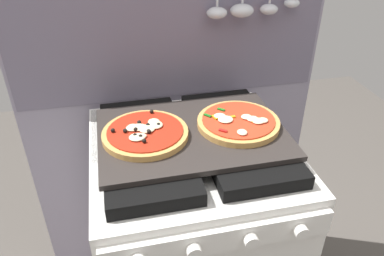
{
  "coord_description": "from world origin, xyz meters",
  "views": [
    {
      "loc": [
        -0.21,
        -0.91,
        1.51
      ],
      "look_at": [
        0.0,
        0.0,
        0.93
      ],
      "focal_mm": 35.52,
      "sensor_mm": 36.0,
      "label": 1
    }
  ],
  "objects": [
    {
      "name": "pizza_right",
      "position": [
        0.14,
        0.0,
        0.93
      ],
      "size": [
        0.24,
        0.24,
        0.03
      ],
      "color": "tan",
      "rests_on": "baking_tray"
    },
    {
      "name": "baking_tray",
      "position": [
        0.0,
        0.0,
        0.91
      ],
      "size": [
        0.54,
        0.38,
        0.02
      ],
      "primitive_type": "cube",
      "color": "#2D2826",
      "rests_on": "stove"
    },
    {
      "name": "pizza_left",
      "position": [
        -0.14,
        0.0,
        0.93
      ],
      "size": [
        0.24,
        0.24,
        0.03
      ],
      "color": "tan",
      "rests_on": "baking_tray"
    },
    {
      "name": "stove",
      "position": [
        -0.0,
        -0.0,
        0.45
      ],
      "size": [
        0.6,
        0.64,
        0.9
      ],
      "color": "white",
      "rests_on": "ground_plane"
    },
    {
      "name": "kitchen_backsplash",
      "position": [
        0.0,
        0.33,
        0.79
      ],
      "size": [
        1.1,
        0.09,
        1.55
      ],
      "color": "gray",
      "rests_on": "ground_plane"
    }
  ]
}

